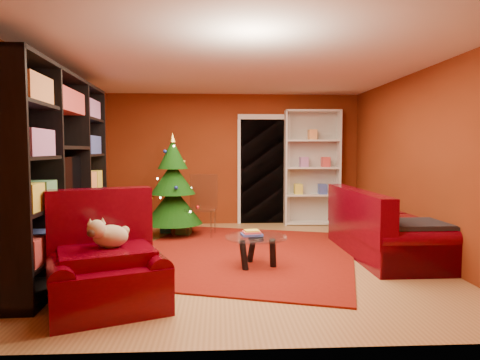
{
  "coord_description": "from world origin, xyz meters",
  "views": [
    {
      "loc": [
        -0.32,
        -5.84,
        1.49
      ],
      "look_at": [
        0.0,
        0.4,
        1.05
      ],
      "focal_mm": 32.0,
      "sensor_mm": 36.0,
      "label": 1
    }
  ],
  "objects": [
    {
      "name": "floor",
      "position": [
        0.0,
        0.0,
        -0.03
      ],
      "size": [
        5.0,
        5.5,
        0.05
      ],
      "primitive_type": "cube",
      "color": "#A77744",
      "rests_on": "ground"
    },
    {
      "name": "ceiling",
      "position": [
        0.0,
        0.0,
        2.62
      ],
      "size": [
        5.0,
        5.5,
        0.05
      ],
      "primitive_type": "cube",
      "color": "silver",
      "rests_on": "wall_back"
    },
    {
      "name": "wall_back",
      "position": [
        0.0,
        2.77,
        1.3
      ],
      "size": [
        5.0,
        0.05,
        2.6
      ],
      "primitive_type": "cube",
      "color": "maroon",
      "rests_on": "ground"
    },
    {
      "name": "wall_left",
      "position": [
        -2.52,
        0.0,
        1.3
      ],
      "size": [
        0.05,
        5.5,
        2.6
      ],
      "primitive_type": "cube",
      "color": "maroon",
      "rests_on": "ground"
    },
    {
      "name": "wall_right",
      "position": [
        2.52,
        0.0,
        1.3
      ],
      "size": [
        0.05,
        5.5,
        2.6
      ],
      "primitive_type": "cube",
      "color": "maroon",
      "rests_on": "ground"
    },
    {
      "name": "doorway",
      "position": [
        0.6,
        2.73,
        1.05
      ],
      "size": [
        1.06,
        0.6,
        2.16
      ],
      "primitive_type": null,
      "color": "black",
      "rests_on": "floor"
    },
    {
      "name": "rug",
      "position": [
        0.01,
        0.18,
        0.01
      ],
      "size": [
        4.05,
        4.4,
        0.02
      ],
      "primitive_type": "cube",
      "rotation": [
        0.0,
        0.0,
        -0.3
      ],
      "color": "maroon",
      "rests_on": "floor"
    },
    {
      "name": "media_unit",
      "position": [
        -2.27,
        -0.48,
        1.2
      ],
      "size": [
        0.62,
        3.16,
        2.41
      ],
      "primitive_type": null,
      "rotation": [
        0.0,
        0.0,
        0.04
      ],
      "color": "black",
      "rests_on": "floor"
    },
    {
      "name": "christmas_tree",
      "position": [
        -1.1,
        1.53,
        0.87
      ],
      "size": [
        1.27,
        1.27,
        1.8
      ],
      "primitive_type": null,
      "rotation": [
        0.0,
        0.0,
        -0.31
      ],
      "color": "#0A3307",
      "rests_on": "floor"
    },
    {
      "name": "gift_box_teal",
      "position": [
        -1.22,
        1.93,
        0.16
      ],
      "size": [
        0.35,
        0.35,
        0.32
      ],
      "primitive_type": "cube",
      "rotation": [
        0.0,
        0.0,
        0.08
      ],
      "color": "#206D73",
      "rests_on": "floor"
    },
    {
      "name": "gift_box_green",
      "position": [
        -0.92,
        1.58,
        0.12
      ],
      "size": [
        0.27,
        0.27,
        0.24
      ],
      "primitive_type": "cube",
      "rotation": [
        0.0,
        0.0,
        -0.17
      ],
      "color": "#296227",
      "rests_on": "floor"
    },
    {
      "name": "white_bookshelf",
      "position": [
        1.55,
        2.57,
        1.13
      ],
      "size": [
        1.1,
        0.44,
        2.33
      ],
      "primitive_type": null,
      "rotation": [
        0.0,
        0.0,
        -0.04
      ],
      "color": "white",
      "rests_on": "floor"
    },
    {
      "name": "armchair",
      "position": [
        -1.38,
        -1.79,
        0.44
      ],
      "size": [
        1.48,
        1.48,
        0.89
      ],
      "primitive_type": null,
      "rotation": [
        0.0,
        0.0,
        0.38
      ],
      "color": "#48000B",
      "rests_on": "rug"
    },
    {
      "name": "dog",
      "position": [
        -1.36,
        -1.72,
        0.66
      ],
      "size": [
        0.48,
        0.43,
        0.29
      ],
      "primitive_type": null,
      "rotation": [
        0.0,
        0.0,
        0.38
      ],
      "color": "beige",
      "rests_on": "armchair"
    },
    {
      "name": "sofa",
      "position": [
        2.02,
        -0.01,
        0.48
      ],
      "size": [
        1.02,
        2.23,
        0.95
      ],
      "primitive_type": null,
      "rotation": [
        0.0,
        0.0,
        1.58
      ],
      "color": "#48000B",
      "rests_on": "rug"
    },
    {
      "name": "coffee_table",
      "position": [
        0.16,
        -0.53,
        0.21
      ],
      "size": [
        0.91,
        0.91,
        0.49
      ],
      "primitive_type": null,
      "rotation": [
        0.0,
        0.0,
        0.18
      ],
      "color": "gray",
      "rests_on": "rug"
    },
    {
      "name": "acrylic_chair",
      "position": [
        -0.61,
        1.47,
        0.48
      ],
      "size": [
        0.57,
        0.61,
        0.96
      ],
      "primitive_type": null,
      "rotation": [
        0.0,
        0.0,
        -0.15
      ],
      "color": "#66605B",
      "rests_on": "rug"
    }
  ]
}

